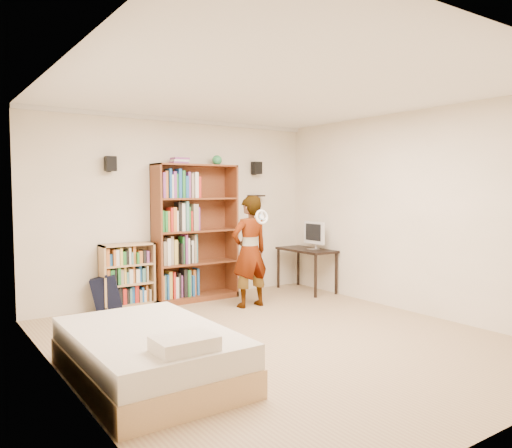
{
  "coord_description": "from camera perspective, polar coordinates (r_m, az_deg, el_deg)",
  "views": [
    {
      "loc": [
        -3.28,
        -4.26,
        1.66
      ],
      "look_at": [
        0.09,
        0.6,
        1.24
      ],
      "focal_mm": 35.0,
      "sensor_mm": 36.0,
      "label": 1
    }
  ],
  "objects": [
    {
      "name": "speaker_left",
      "position": [
        7.04,
        -16.3,
        6.64
      ],
      "size": [
        0.14,
        0.12,
        0.2
      ],
      "primitive_type": "cube",
      "color": "black",
      "rests_on": "room_shell"
    },
    {
      "name": "wall_shelf",
      "position": [
        8.13,
        0.04,
        3.25
      ],
      "size": [
        0.25,
        0.16,
        0.02
      ],
      "primitive_type": "cube",
      "color": "black",
      "rests_on": "room_shell"
    },
    {
      "name": "imac",
      "position": [
        8.07,
        6.58,
        -1.32
      ],
      "size": [
        0.1,
        0.45,
        0.45
      ],
      "primitive_type": null,
      "rotation": [
        0.0,
        0.0,
        -0.02
      ],
      "color": "silver",
      "rests_on": "computer_desk"
    },
    {
      "name": "speaker_right",
      "position": [
        8.12,
        0.08,
        6.42
      ],
      "size": [
        0.14,
        0.12,
        0.2
      ],
      "primitive_type": "cube",
      "color": "black",
      "rests_on": "room_shell"
    },
    {
      "name": "daybed",
      "position": [
        4.58,
        -12.16,
        -13.67
      ],
      "size": [
        1.21,
        1.86,
        0.55
      ],
      "primitive_type": null,
      "color": "silver",
      "rests_on": "ground"
    },
    {
      "name": "crown_molding",
      "position": [
        5.48,
        2.9,
        14.66
      ],
      "size": [
        4.5,
        5.0,
        0.06
      ],
      "color": "silver",
      "rests_on": "room_shell"
    },
    {
      "name": "navy_bag",
      "position": [
        7.07,
        -16.72,
        -7.62
      ],
      "size": [
        0.44,
        0.37,
        0.51
      ],
      "primitive_type": null,
      "rotation": [
        0.0,
        0.0,
        -0.38
      ],
      "color": "black",
      "rests_on": "ground"
    },
    {
      "name": "computer_desk",
      "position": [
        8.19,
        5.78,
        -5.23
      ],
      "size": [
        0.51,
        1.01,
        0.69
      ],
      "primitive_type": null,
      "color": "black",
      "rests_on": "ground"
    },
    {
      "name": "room_shell",
      "position": [
        5.38,
        2.87,
        5.11
      ],
      "size": [
        4.52,
        5.02,
        2.71
      ],
      "color": "white",
      "rests_on": "ground"
    },
    {
      "name": "tall_bookshelf",
      "position": [
        7.46,
        -6.9,
        -0.99
      ],
      "size": [
        1.28,
        0.37,
        2.02
      ],
      "primitive_type": null,
      "color": "brown",
      "rests_on": "ground"
    },
    {
      "name": "ground",
      "position": [
        5.63,
        2.8,
        -13.12
      ],
      "size": [
        4.5,
        5.0,
        0.01
      ],
      "primitive_type": "cube",
      "color": "tan",
      "rests_on": "ground"
    },
    {
      "name": "wii_wheel",
      "position": [
        6.72,
        0.67,
        0.81
      ],
      "size": [
        0.2,
        0.08,
        0.21
      ],
      "primitive_type": "torus",
      "rotation": [
        1.36,
        0.0,
        0.0
      ],
      "color": "silver",
      "rests_on": "person"
    },
    {
      "name": "low_bookshelf",
      "position": [
        7.16,
        -14.48,
        -5.8
      ],
      "size": [
        0.73,
        0.27,
        0.91
      ],
      "primitive_type": null,
      "color": "tan",
      "rests_on": "ground"
    },
    {
      "name": "person",
      "position": [
        7.01,
        -0.73,
        -3.15
      ],
      "size": [
        0.58,
        0.38,
        1.57
      ],
      "primitive_type": "imported",
      "rotation": [
        0.0,
        0.0,
        3.15
      ],
      "color": "black",
      "rests_on": "ground"
    }
  ]
}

